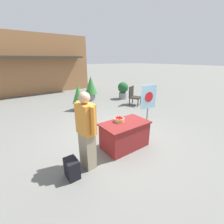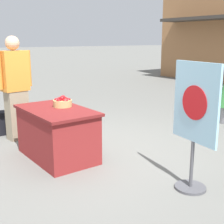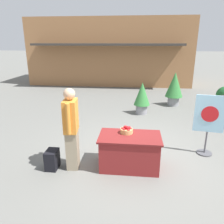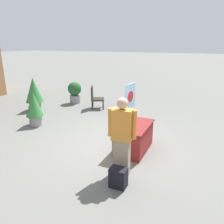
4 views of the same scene
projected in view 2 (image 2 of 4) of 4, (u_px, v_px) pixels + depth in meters
ground_plane at (97, 151)px, 4.86m from camera, size 120.00×120.00×0.00m
display_table at (57, 133)px, 4.51m from camera, size 1.31×0.78×0.73m
apple_basket at (63, 102)px, 4.56m from camera, size 0.27×0.27×0.16m
person_visitor at (15, 88)px, 5.25m from camera, size 0.31×0.61×1.75m
backpack at (4, 123)px, 5.69m from camera, size 0.24×0.34×0.42m
poster_board at (194, 120)px, 3.44m from camera, size 0.68×0.36×1.47m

